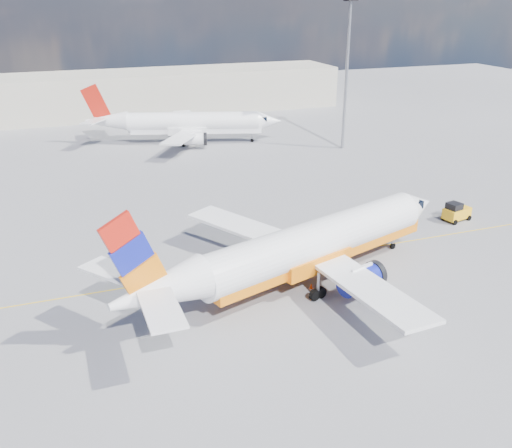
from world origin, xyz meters
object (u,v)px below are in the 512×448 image
object	(u,v)px
main_jet	(307,246)
gse_tug	(456,212)
second_jet	(187,123)
traffic_cone	(311,286)

from	to	relation	value
main_jet	gse_tug	bearing A→B (deg)	1.26
second_jet	traffic_cone	xyz separation A→B (m)	(-2.14, -50.66, -2.91)
main_jet	traffic_cone	bearing A→B (deg)	-104.48
gse_tug	traffic_cone	bearing A→B (deg)	-171.25
second_jet	traffic_cone	distance (m)	50.79
main_jet	gse_tug	distance (m)	22.27
second_jet	gse_tug	xyz separation A→B (m)	(18.66, -42.33, -2.17)
main_jet	gse_tug	world-z (taller)	main_jet
traffic_cone	main_jet	bearing A→B (deg)	93.73
second_jet	gse_tug	distance (m)	46.31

